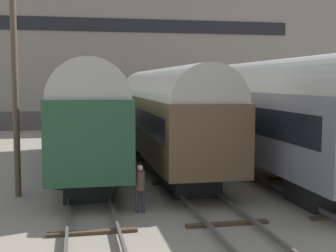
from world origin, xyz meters
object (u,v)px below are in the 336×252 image
object	(u,v)px
train_car_green	(83,111)
train_car_brown	(166,112)
train_car_grey	(257,110)
utility_pole	(14,67)
person_worker	(140,184)

from	to	relation	value
train_car_green	train_car_brown	world-z (taller)	train_car_green
train_car_grey	train_car_green	distance (m)	8.43
train_car_green	utility_pole	bearing A→B (deg)	-118.08
train_car_grey	train_car_green	size ratio (longest dim) A/B	1.11
train_car_green	utility_pole	xyz separation A→B (m)	(-2.61, -4.89, 1.95)
utility_pole	train_car_brown	bearing A→B (deg)	34.88
train_car_green	utility_pole	world-z (taller)	utility_pole
train_car_green	person_worker	xyz separation A→B (m)	(1.65, -8.05, -1.98)
train_car_grey	utility_pole	xyz separation A→B (m)	(-10.74, -2.65, 1.86)
train_car_brown	person_worker	world-z (taller)	train_car_brown
train_car_brown	person_worker	bearing A→B (deg)	-107.15
train_car_grey	utility_pole	world-z (taller)	utility_pole
train_car_grey	train_car_brown	size ratio (longest dim) A/B	1.14
train_car_grey	person_worker	xyz separation A→B (m)	(-6.48, -5.81, -2.08)
train_car_grey	train_car_brown	distance (m)	4.54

